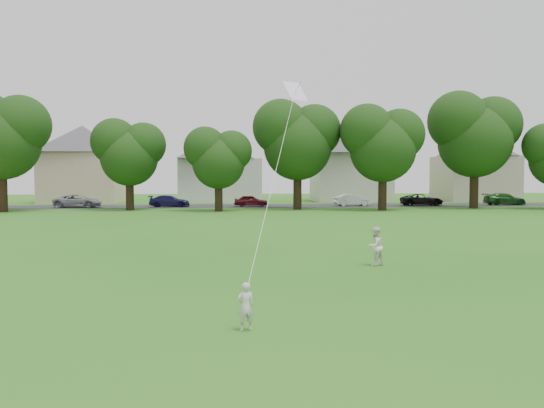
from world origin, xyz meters
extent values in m
plane|color=#216216|center=(0.00, 0.00, 0.00)|extent=(160.00, 160.00, 0.00)
cube|color=#2D2D30|center=(0.00, 42.00, 0.01)|extent=(90.00, 7.00, 0.01)
imported|color=silver|center=(0.40, -1.75, 0.48)|extent=(0.40, 0.31, 0.96)
imported|color=white|center=(5.16, 5.41, 0.66)|extent=(0.81, 0.77, 1.32)
plane|color=white|center=(2.82, 8.29, 6.31)|extent=(1.17, 1.03, 0.78)
cylinder|color=white|center=(1.61, 3.27, 3.50)|extent=(0.01, 0.01, 11.76)
cylinder|color=black|center=(-18.51, 35.17, 2.02)|extent=(0.79, 0.79, 4.03)
cylinder|color=black|center=(-8.08, 36.39, 1.59)|extent=(0.71, 0.71, 3.18)
cylinder|color=black|center=(-0.15, 34.19, 1.42)|extent=(0.68, 0.68, 2.85)
cylinder|color=black|center=(7.05, 36.11, 1.95)|extent=(0.77, 0.77, 3.91)
cylinder|color=black|center=(14.44, 34.11, 1.84)|extent=(0.76, 0.76, 3.68)
cylinder|color=black|center=(23.99, 36.10, 2.15)|extent=(0.81, 0.81, 4.29)
imported|color=gray|center=(-13.79, 41.00, 0.63)|extent=(4.56, 2.25, 1.24)
imported|color=#181646|center=(-5.01, 41.00, 0.59)|extent=(4.06, 1.82, 1.16)
imported|color=#53101A|center=(3.06, 41.00, 0.59)|extent=(3.47, 1.60, 1.15)
imported|color=silver|center=(13.46, 41.00, 0.63)|extent=(3.83, 1.57, 1.24)
imported|color=black|center=(20.82, 41.00, 0.61)|extent=(4.41, 2.21, 1.20)
imported|color=#184617|center=(29.86, 41.00, 0.63)|extent=(4.36, 1.89, 1.25)
cube|color=beige|center=(-16.00, 52.00, 2.89)|extent=(8.51, 7.50, 5.78)
pyramid|color=#4A474C|center=(-16.00, 52.00, 8.96)|extent=(12.27, 12.27, 3.18)
cube|color=silver|center=(0.00, 52.00, 2.54)|extent=(9.53, 7.64, 5.08)
pyramid|color=#4A474C|center=(0.00, 52.00, 7.87)|extent=(13.75, 13.75, 2.79)
cube|color=beige|center=(16.00, 52.00, 2.91)|extent=(9.00, 6.78, 5.82)
pyramid|color=#4A474C|center=(16.00, 52.00, 9.02)|extent=(12.98, 12.98, 3.20)
cube|color=#BBAF9B|center=(32.00, 52.00, 2.79)|extent=(8.82, 7.28, 5.58)
pyramid|color=#4A474C|center=(32.00, 52.00, 8.64)|extent=(12.72, 12.72, 3.07)
camera|label=1|loc=(-0.11, -12.03, 3.04)|focal=35.00mm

